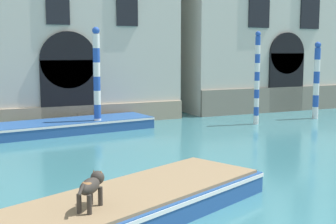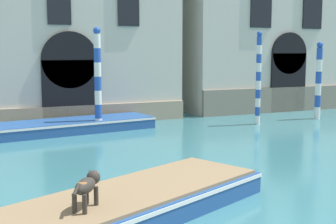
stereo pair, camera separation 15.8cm
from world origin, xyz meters
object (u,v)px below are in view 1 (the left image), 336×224
Objects in this scene: boat_moored_near_palazzo at (68,126)px; mooring_pole_1 at (257,78)px; mooring_pole_0 at (97,80)px; boat_foreground at (92,217)px; dog_on_deck at (91,186)px; mooring_pole_4 at (316,80)px.

mooring_pole_1 is (7.88, -1.36, 1.77)m from boat_moored_near_palazzo.
boat_foreground is at bearing -106.35° from mooring_pole_0.
mooring_pole_0 is (2.94, 10.05, 1.15)m from dog_on_deck.
mooring_pole_0 is (1.05, -0.48, 1.82)m from boat_moored_near_palazzo.
dog_on_deck is at bearing -127.91° from boat_foreground.
boat_foreground is at bearing -107.78° from boat_moored_near_palazzo.
boat_moored_near_palazzo is 1.70× the size of mooring_pole_0.
dog_on_deck is (-0.06, -0.23, 0.64)m from boat_foreground.
boat_moored_near_palazzo is at bearing 174.53° from mooring_pole_4.
boat_moored_near_palazzo is 8.19m from mooring_pole_1.
dog_on_deck is 13.45m from mooring_pole_1.
boat_moored_near_palazzo is 1.73× the size of mooring_pole_1.
boat_foreground is 1.21× the size of boat_moored_near_palazzo.
mooring_pole_1 is (9.77, 9.18, 1.10)m from dog_on_deck.
boat_foreground is 2.34× the size of mooring_pole_4.
mooring_pole_4 reaches higher than boat_foreground.
dog_on_deck reaches higher than boat_foreground.
mooring_pole_1 is 3.54m from mooring_pole_4.
mooring_pole_1 is at bearing 19.10° from boat_foreground.
boat_foreground is 11.12× the size of dog_on_deck.
mooring_pole_0 reaches higher than boat_moored_near_palazzo.
boat_foreground is 2.05× the size of mooring_pole_0.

